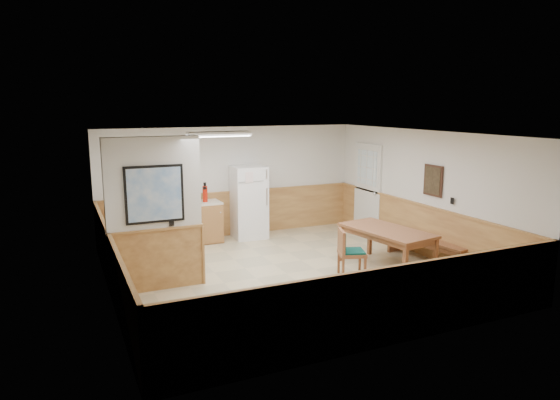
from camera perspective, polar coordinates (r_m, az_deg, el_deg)
name	(u,v)px	position (r m, az deg, el deg)	size (l,w,h in m)	color
ground	(287,274)	(9.06, 0.76, -8.41)	(6.00, 6.00, 0.00)	tan
ceiling	(287,134)	(8.56, 0.80, 7.59)	(6.00, 6.00, 0.02)	white
back_wall	(232,182)	(11.47, -5.56, 2.10)	(6.00, 0.02, 2.50)	silver
right_wall	(423,193)	(10.33, 16.05, 0.75)	(0.02, 6.00, 2.50)	silver
left_wall	(107,222)	(7.97, -19.21, -2.37)	(0.02, 6.00, 2.50)	silver
wainscot_back	(232,214)	(11.59, -5.46, -1.58)	(6.00, 0.04, 1.00)	tan
wainscot_right	(420,230)	(10.47, 15.75, -3.30)	(0.04, 6.00, 1.00)	tan
wainscot_left	(111,269)	(8.16, -18.74, -7.49)	(0.04, 6.00, 1.00)	tan
partition_wall	(155,216)	(8.25, -14.14, -1.77)	(1.50, 0.20, 2.50)	silver
kitchen_counter	(184,223)	(11.00, -10.92, -2.62)	(2.20, 0.61, 1.00)	#955935
exterior_door	(367,189)	(11.83, 9.95, 1.28)	(0.07, 1.02, 2.15)	silver
kitchen_window	(137,174)	(10.93, -16.05, 2.88)	(0.80, 0.04, 1.00)	silver
wall_painting	(433,181)	(10.04, 17.09, 2.14)	(0.04, 0.50, 0.60)	#331D14
fluorescent_fixture	(219,134)	(9.49, -6.98, 7.50)	(1.20, 0.30, 0.09)	silver
refrigerator	(249,202)	(11.29, -3.58, -0.24)	(0.75, 0.74, 1.63)	white
dining_table	(386,234)	(9.35, 12.07, -3.82)	(1.15, 1.87, 0.75)	#945636
dining_bench	(428,244)	(10.06, 16.51, -4.81)	(0.70, 1.80, 0.45)	#945636
dining_chair	(347,249)	(8.84, 7.67, -5.63)	(0.72, 0.60, 0.85)	#945636
fire_extinguisher	(205,193)	(10.96, -8.56, 0.76)	(0.14, 0.14, 0.43)	#AE1909
soap_bottle	(133,203)	(10.70, -16.42, -0.31)	(0.06, 0.06, 0.19)	green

